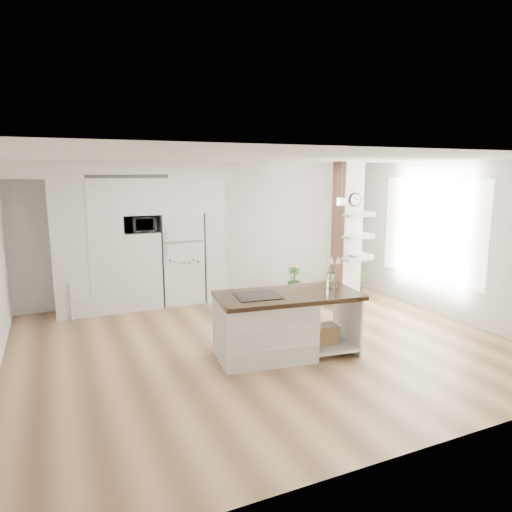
{
  "coord_description": "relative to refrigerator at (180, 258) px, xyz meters",
  "views": [
    {
      "loc": [
        -2.74,
        -5.85,
        2.51
      ],
      "look_at": [
        0.29,
        0.9,
        1.15
      ],
      "focal_mm": 32.0,
      "sensor_mm": 36.0,
      "label": 1
    }
  ],
  "objects": [
    {
      "name": "floor",
      "position": [
        0.53,
        -2.68,
        -0.88
      ],
      "size": [
        7.0,
        6.0,
        0.01
      ],
      "primitive_type": "cube",
      "color": "tan",
      "rests_on": "ground"
    },
    {
      "name": "room",
      "position": [
        0.53,
        -2.68,
        0.98
      ],
      "size": [
        7.04,
        6.04,
        2.72
      ],
      "color": "white",
      "rests_on": "ground"
    },
    {
      "name": "cabinet_wall",
      "position": [
        -0.92,
        -0.01,
        0.63
      ],
      "size": [
        4.0,
        0.71,
        2.7
      ],
      "color": "silver",
      "rests_on": "floor"
    },
    {
      "name": "refrigerator",
      "position": [
        0.0,
        0.0,
        0.0
      ],
      "size": [
        0.78,
        0.69,
        1.75
      ],
      "color": "white",
      "rests_on": "floor"
    },
    {
      "name": "column",
      "position": [
        2.9,
        -1.55,
        0.48
      ],
      "size": [
        0.69,
        0.9,
        2.7
      ],
      "color": "silver",
      "rests_on": "floor"
    },
    {
      "name": "window",
      "position": [
        4.0,
        -2.38,
        0.62
      ],
      "size": [
        0.0,
        2.4,
        2.4
      ],
      "primitive_type": "plane",
      "rotation": [
        1.57,
        0.0,
        -1.57
      ],
      "color": "white",
      "rests_on": "room"
    },
    {
      "name": "pendant_light",
      "position": [
        2.23,
        -2.53,
        1.24
      ],
      "size": [
        0.12,
        0.12,
        0.1
      ],
      "primitive_type": "cylinder",
      "color": "white",
      "rests_on": "room"
    },
    {
      "name": "kitchen_island",
      "position": [
        0.44,
        -3.18,
        -0.41
      ],
      "size": [
        2.05,
        1.16,
        1.45
      ],
      "rotation": [
        0.0,
        0.0,
        -0.12
      ],
      "color": "silver",
      "rests_on": "floor"
    },
    {
      "name": "bookshelf",
      "position": [
        -1.77,
        -0.18,
        -0.58
      ],
      "size": [
        0.62,
        0.45,
        0.66
      ],
      "rotation": [
        0.0,
        0.0,
        0.25
      ],
      "color": "silver",
      "rests_on": "floor"
    },
    {
      "name": "floor_plant_a",
      "position": [
        3.52,
        -1.03,
        -0.61
      ],
      "size": [
        0.36,
        0.33,
        0.52
      ],
      "primitive_type": "imported",
      "rotation": [
        0.0,
        0.0,
        -0.4
      ],
      "color": "#396E2C",
      "rests_on": "floor"
    },
    {
      "name": "floor_plant_b",
      "position": [
        2.41,
        -0.23,
        -0.62
      ],
      "size": [
        0.32,
        0.32,
        0.52
      ],
      "primitive_type": "imported",
      "rotation": [
        0.0,
        0.0,
        -0.12
      ],
      "color": "#396E2C",
      "rests_on": "floor"
    },
    {
      "name": "microwave",
      "position": [
        -0.75,
        -0.06,
        0.69
      ],
      "size": [
        0.54,
        0.37,
        0.3
      ],
      "primitive_type": "imported",
      "color": "#2D2D2D",
      "rests_on": "cabinet_wall"
    },
    {
      "name": "shelf_plant",
      "position": [
        3.15,
        -1.38,
        0.65
      ],
      "size": [
        0.27,
        0.23,
        0.3
      ],
      "primitive_type": "imported",
      "color": "#396E2C",
      "rests_on": "column"
    },
    {
      "name": "decor_bowl",
      "position": [
        2.82,
        -1.78,
        0.13
      ],
      "size": [
        0.22,
        0.22,
        0.05
      ],
      "primitive_type": "imported",
      "color": "white",
      "rests_on": "column"
    }
  ]
}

